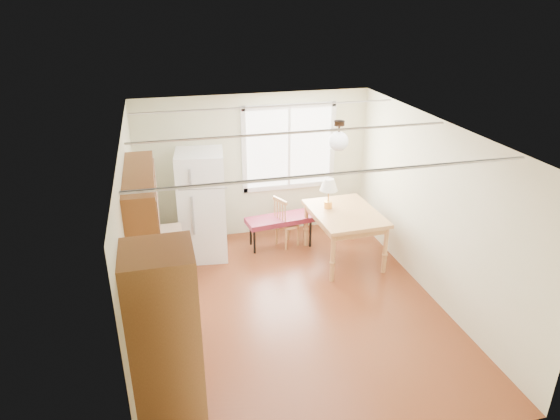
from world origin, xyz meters
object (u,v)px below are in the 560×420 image
object	(u,v)px
dining_table	(345,218)
chair	(284,220)
bench	(280,220)
refrigerator	(202,205)

from	to	relation	value
dining_table	chair	bearing A→B (deg)	139.75
bench	chair	distance (m)	0.07
bench	chair	xyz separation A→B (m)	(0.05, -0.04, 0.03)
refrigerator	bench	distance (m)	1.35
dining_table	chair	distance (m)	1.08
refrigerator	bench	size ratio (longest dim) A/B	1.48
bench	dining_table	bearing A→B (deg)	-45.27
chair	refrigerator	bearing A→B (deg)	155.08
dining_table	chair	world-z (taller)	chair
bench	chair	world-z (taller)	chair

